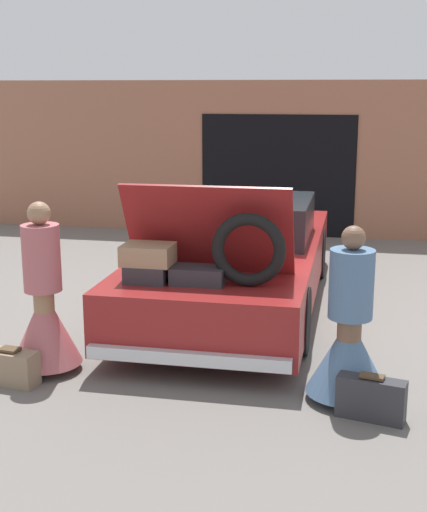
{
  "coord_description": "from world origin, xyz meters",
  "views": [
    {
      "loc": [
        1.44,
        -8.46,
        2.66
      ],
      "look_at": [
        0.0,
        -1.4,
        0.96
      ],
      "focal_mm": 50.0,
      "sensor_mm": 36.0,
      "label": 1
    }
  ],
  "objects_px": {
    "suitcase_beside_left_person": "(11,367)",
    "suitcase_beside_right_person": "(371,399)",
    "person_left": "(45,312)",
    "person_right": "(349,341)",
    "car": "(236,259)"
  },
  "relations": [
    {
      "from": "suitcase_beside_left_person",
      "to": "suitcase_beside_right_person",
      "type": "bearing_deg",
      "value": -1.39
    },
    {
      "from": "suitcase_beside_left_person",
      "to": "person_right",
      "type": "bearing_deg",
      "value": 5.03
    },
    {
      "from": "person_right",
      "to": "suitcase_beside_right_person",
      "type": "xyz_separation_m",
      "value": [
        0.2,
        -0.35,
        -0.36
      ]
    },
    {
      "from": "car",
      "to": "suitcase_beside_right_person",
      "type": "height_order",
      "value": "car"
    },
    {
      "from": "car",
      "to": "person_right",
      "type": "relative_size",
      "value": 3.34
    },
    {
      "from": "person_left",
      "to": "person_right",
      "type": "height_order",
      "value": "person_left"
    },
    {
      "from": "person_right",
      "to": "person_left",
      "type": "bearing_deg",
      "value": 74.84
    },
    {
      "from": "person_right",
      "to": "suitcase_beside_left_person",
      "type": "distance_m",
      "value": 3.07
    },
    {
      "from": "person_left",
      "to": "person_right",
      "type": "xyz_separation_m",
      "value": [
        2.85,
        -0.11,
        -0.04
      ]
    },
    {
      "from": "person_right",
      "to": "suitcase_beside_right_person",
      "type": "bearing_deg",
      "value": -162.89
    },
    {
      "from": "person_right",
      "to": "suitcase_beside_right_person",
      "type": "height_order",
      "value": "person_right"
    },
    {
      "from": "person_left",
      "to": "car",
      "type": "bearing_deg",
      "value": 138.03
    },
    {
      "from": "suitcase_beside_left_person",
      "to": "suitcase_beside_right_person",
      "type": "relative_size",
      "value": 0.92
    },
    {
      "from": "person_right",
      "to": "suitcase_beside_left_person",
      "type": "height_order",
      "value": "person_right"
    },
    {
      "from": "car",
      "to": "person_left",
      "type": "xyz_separation_m",
      "value": [
        -1.42,
        -2.46,
        -0.02
      ]
    }
  ]
}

